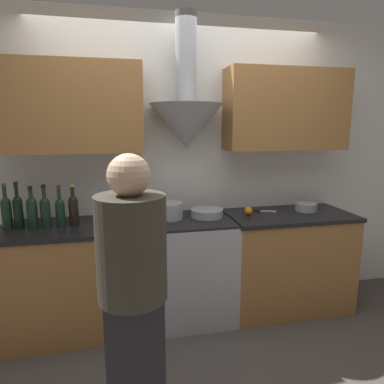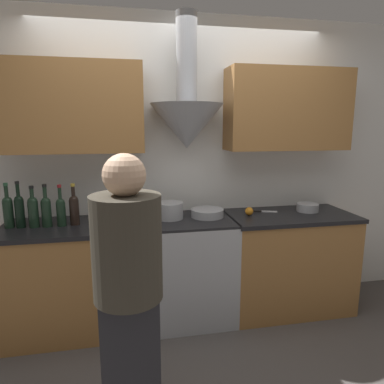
% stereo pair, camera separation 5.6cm
% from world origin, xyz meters
% --- Properties ---
extents(ground_plane, '(12.00, 12.00, 0.00)m').
position_xyz_m(ground_plane, '(0.00, 0.00, 0.00)').
color(ground_plane, '#4C4744').
extents(wall_back, '(8.40, 0.61, 2.60)m').
position_xyz_m(wall_back, '(-0.00, 0.59, 1.46)').
color(wall_back, white).
rests_on(wall_back, ground_plane).
extents(counter_left, '(1.15, 0.62, 0.89)m').
position_xyz_m(counter_left, '(-0.92, 0.32, 0.45)').
color(counter_left, '#9E6B38').
rests_on(counter_left, ground_plane).
extents(counter_right, '(1.12, 0.62, 0.89)m').
position_xyz_m(counter_right, '(0.91, 0.32, 0.45)').
color(counter_right, '#9E6B38').
rests_on(counter_right, ground_plane).
extents(stove_range, '(0.72, 0.60, 0.89)m').
position_xyz_m(stove_range, '(0.00, 0.33, 0.45)').
color(stove_range, '#A8AAAF').
rests_on(stove_range, ground_plane).
extents(wine_bottle_0, '(0.07, 0.07, 0.35)m').
position_xyz_m(wine_bottle_0, '(-1.41, 0.35, 1.03)').
color(wine_bottle_0, black).
rests_on(wine_bottle_0, counter_left).
extents(wine_bottle_1, '(0.07, 0.07, 0.36)m').
position_xyz_m(wine_bottle_1, '(-1.32, 0.34, 1.03)').
color(wine_bottle_1, black).
rests_on(wine_bottle_1, counter_left).
extents(wine_bottle_2, '(0.08, 0.08, 0.32)m').
position_xyz_m(wine_bottle_2, '(-1.22, 0.32, 1.03)').
color(wine_bottle_2, black).
rests_on(wine_bottle_2, counter_left).
extents(wine_bottle_3, '(0.07, 0.07, 0.33)m').
position_xyz_m(wine_bottle_3, '(-1.13, 0.32, 1.02)').
color(wine_bottle_3, black).
rests_on(wine_bottle_3, counter_left).
extents(wine_bottle_4, '(0.07, 0.07, 0.33)m').
position_xyz_m(wine_bottle_4, '(-1.02, 0.32, 1.02)').
color(wine_bottle_4, black).
rests_on(wine_bottle_4, counter_left).
extents(wine_bottle_5, '(0.07, 0.07, 0.33)m').
position_xyz_m(wine_bottle_5, '(-0.92, 0.33, 1.02)').
color(wine_bottle_5, black).
rests_on(wine_bottle_5, counter_left).
extents(stock_pot, '(0.22, 0.22, 0.14)m').
position_xyz_m(stock_pot, '(-0.16, 0.37, 0.96)').
color(stock_pot, '#A8AAAF').
rests_on(stock_pot, stove_range).
extents(mixing_bowl, '(0.28, 0.28, 0.07)m').
position_xyz_m(mixing_bowl, '(0.16, 0.37, 0.93)').
color(mixing_bowl, '#A8AAAF').
rests_on(mixing_bowl, stove_range).
extents(orange_fruit, '(0.07, 0.07, 0.07)m').
position_xyz_m(orange_fruit, '(0.53, 0.34, 0.93)').
color(orange_fruit, orange).
rests_on(orange_fruit, counter_right).
extents(saucepan, '(0.20, 0.20, 0.07)m').
position_xyz_m(saucepan, '(1.11, 0.38, 0.93)').
color(saucepan, '#A8AAAF').
rests_on(saucepan, counter_right).
extents(chefs_knife, '(0.22, 0.10, 0.01)m').
position_xyz_m(chefs_knife, '(0.72, 0.43, 0.90)').
color(chefs_knife, silver).
rests_on(chefs_knife, counter_right).
extents(person_foreground_left, '(0.34, 0.34, 1.54)m').
position_xyz_m(person_foreground_left, '(-0.52, -0.79, 0.84)').
color(person_foreground_left, '#28282D').
rests_on(person_foreground_left, ground_plane).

